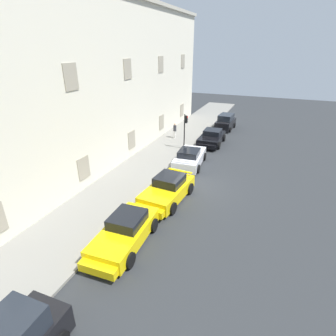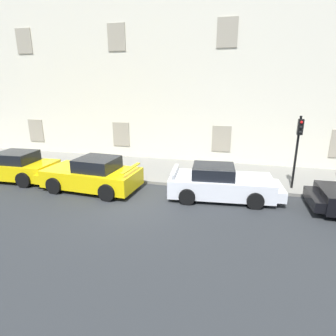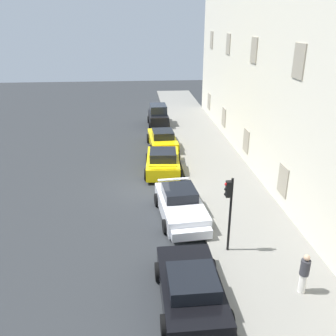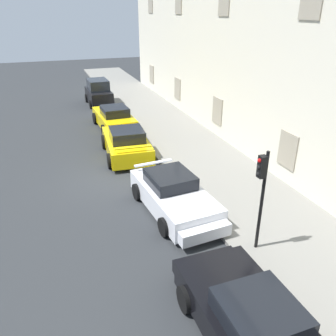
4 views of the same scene
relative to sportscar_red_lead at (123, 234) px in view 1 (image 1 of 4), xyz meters
name	(u,v)px [view 1 (image 1 of 4)]	position (x,y,z in m)	size (l,w,h in m)	color
ground_plane	(195,187)	(7.04, -1.41, -0.64)	(80.00, 80.00, 0.00)	#2B2D30
sidewalk	(137,175)	(7.04, 3.14, -0.57)	(60.00, 4.35, 0.14)	gray
building_facade	(84,87)	(7.04, 7.08, 5.64)	(39.68, 4.04, 12.52)	beige
sportscar_red_lead	(123,234)	(0.00, 0.00, 0.00)	(4.79, 2.27, 1.44)	yellow
sportscar_yellow_flank	(166,191)	(4.64, -0.29, 0.02)	(4.76, 2.49, 1.52)	yellow
sportscar_white_middle	(190,157)	(10.71, 0.14, -0.03)	(4.80, 2.45, 1.40)	white
sportscar_tail_end	(211,138)	(16.22, -0.23, -0.03)	(4.52, 2.28, 1.37)	black
hatchback_parked	(226,122)	(22.13, -0.45, 0.15)	(3.68, 2.01, 1.74)	black
traffic_light	(185,125)	(13.68, 1.64, 1.72)	(0.22, 0.36, 3.24)	black
pedestrian_admiring	(175,130)	(16.35, 3.69, 0.29)	(0.44, 0.44, 1.55)	silver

